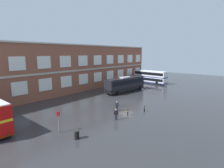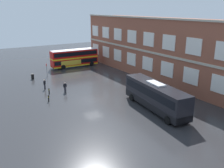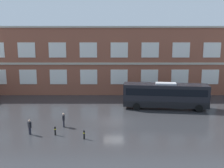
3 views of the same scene
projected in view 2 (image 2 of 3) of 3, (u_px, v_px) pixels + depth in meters
The scene contains 10 objects.
ground_plane at pixel (104, 98), 38.16m from camera, with size 120.00×120.00×0.00m, color #2B2B2D.
brick_terminal_building at pixel (185, 53), 43.66m from camera, with size 57.41×8.19×11.82m.
double_decker_near at pixel (74, 58), 57.84m from camera, with size 3.07×11.06×4.07m.
touring_coach at pixel (155, 96), 33.34m from camera, with size 12.21×3.97×3.80m.
waiting_passenger at pixel (45, 84), 42.05m from camera, with size 0.54×0.50×1.70m.
second_passenger at pixel (65, 87), 40.58m from camera, with size 0.28×0.64×1.70m.
bus_stand_flag at pixel (47, 69), 49.58m from camera, with size 0.44×0.10×2.70m.
station_litter_bin at pixel (33, 76), 48.13m from camera, with size 0.60×0.60×1.03m.
safety_bollard_west at pixel (49, 98), 36.61m from camera, with size 0.19×0.19×0.95m.
safety_bollard_east at pixel (49, 91), 39.82m from camera, with size 0.19×0.19×0.95m.
Camera 2 is at (31.07, -15.85, 13.36)m, focal length 39.37 mm.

